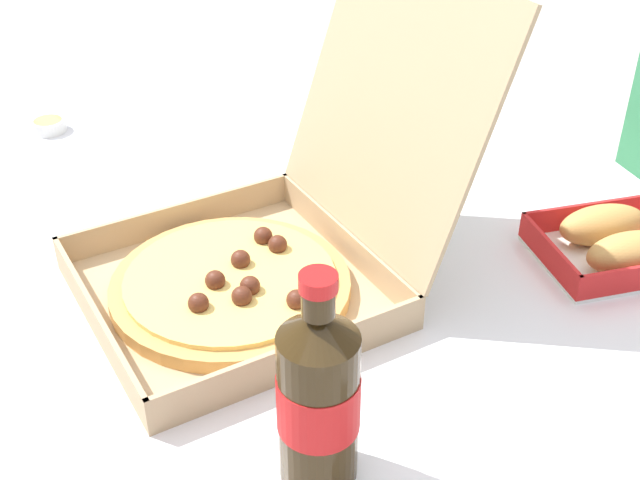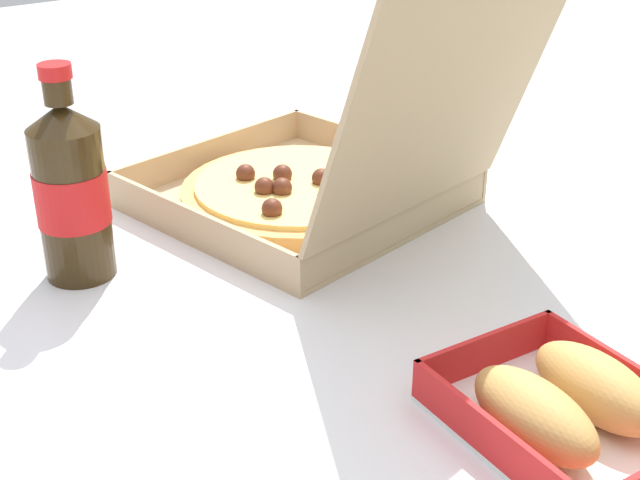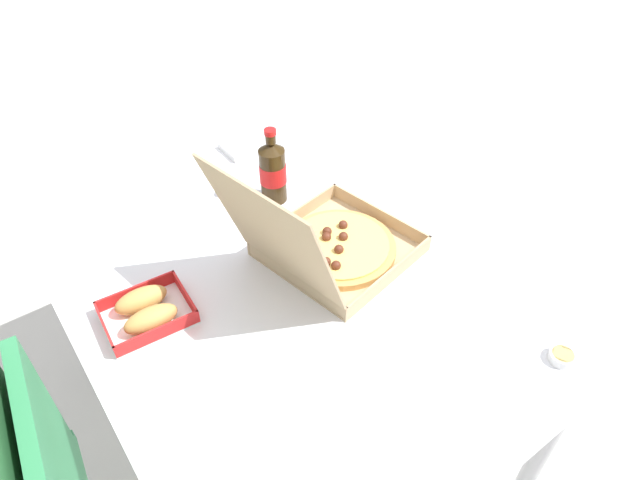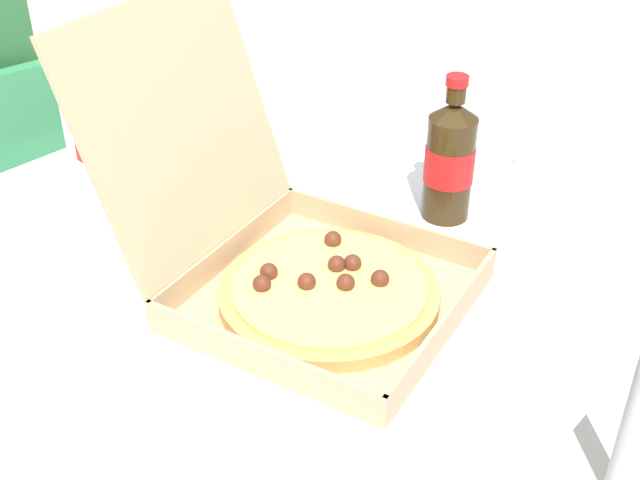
# 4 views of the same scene
# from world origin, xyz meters

# --- Properties ---
(dining_table) EXTENTS (1.31, 0.98, 0.71)m
(dining_table) POSITION_xyz_m (0.00, 0.00, 0.64)
(dining_table) COLOR white
(dining_table) RESTS_ON ground_plane
(pizza_box_open) EXTENTS (0.41, 0.49, 0.36)m
(pizza_box_open) POSITION_xyz_m (-0.03, -0.12, 0.75)
(pizza_box_open) COLOR tan
(pizza_box_open) RESTS_ON dining_table
(bread_side_box) EXTENTS (0.16, 0.20, 0.06)m
(bread_side_box) POSITION_xyz_m (0.06, 0.32, 0.73)
(bread_side_box) COLOR white
(bread_side_box) RESTS_ON dining_table
(cola_bottle) EXTENTS (0.07, 0.07, 0.22)m
(cola_bottle) POSITION_xyz_m (0.26, -0.14, 0.80)
(cola_bottle) COLOR #33230F
(cola_bottle) RESTS_ON dining_table
(paper_menu) EXTENTS (0.26, 0.23, 0.00)m
(paper_menu) POSITION_xyz_m (0.42, 0.17, 0.71)
(paper_menu) COLOR white
(paper_menu) RESTS_ON dining_table
(napkin_pile) EXTENTS (0.11, 0.11, 0.02)m
(napkin_pile) POSITION_xyz_m (0.53, -0.19, 0.72)
(napkin_pile) COLOR white
(napkin_pile) RESTS_ON dining_table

